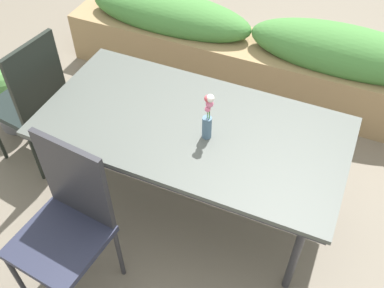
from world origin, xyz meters
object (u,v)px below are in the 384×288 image
Objects in this scene: potted_plant at (10,95)px; dining_table at (192,132)px; chair_end_left at (32,97)px; flower_vase at (208,117)px; planter_box at (251,53)px; chair_near_left at (67,219)px.

dining_table is at bearing -6.50° from potted_plant.
dining_table reaches higher than potted_plant.
chair_end_left reaches higher than dining_table.
potted_plant is at bearing 172.26° from flower_vase.
chair_end_left is 0.57m from potted_plant.
chair_end_left is 1.80m from planter_box.
planter_box is (1.11, 1.40, -0.22)m from chair_end_left.
chair_near_left reaches higher than dining_table.
chair_near_left is at bearing -98.78° from planter_box.
chair_near_left is 1.07m from chair_end_left.
chair_near_left is at bearing -36.63° from potted_plant.
flower_vase is (0.50, 0.69, 0.33)m from chair_near_left.
dining_table is 1.69m from potted_plant.
potted_plant is at bearing -142.56° from planter_box.
chair_end_left is at bearing -128.53° from planter_box.
potted_plant is (-1.75, 0.24, -0.61)m from flower_vase.
planter_box is at bearing 92.57° from dining_table.
chair_near_left is 0.32× the size of planter_box.
flower_vase is 0.53× the size of potted_plant.
flower_vase is 0.09× the size of planter_box.
potted_plant is (-0.46, 0.20, -0.29)m from chair_end_left.
dining_table is 5.87× the size of flower_vase.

